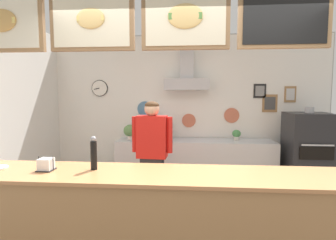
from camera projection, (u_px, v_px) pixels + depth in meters
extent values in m
cube|color=#9E9E99|center=(188.00, 110.00, 5.25)|extent=(5.22, 0.12, 2.84)
cube|color=white|center=(188.00, 111.00, 5.19)|extent=(5.18, 0.01, 2.80)
cylinder|color=black|center=(100.00, 88.00, 5.28)|extent=(0.32, 0.02, 0.32)
cylinder|color=white|center=(100.00, 88.00, 5.26)|extent=(0.29, 0.01, 0.29)
cube|color=black|center=(97.00, 89.00, 5.26)|extent=(0.11, 0.01, 0.03)
cylinder|color=teal|center=(145.00, 109.00, 5.24)|extent=(0.29, 0.02, 0.29)
cylinder|color=#C1664C|center=(189.00, 121.00, 5.19)|extent=(0.26, 0.02, 0.26)
cylinder|color=#C1664C|center=(232.00, 115.00, 5.11)|extent=(0.28, 0.02, 0.28)
cube|color=#997047|center=(290.00, 94.00, 4.99)|extent=(0.21, 0.02, 0.29)
cube|color=silver|center=(290.00, 94.00, 4.98)|extent=(0.15, 0.01, 0.21)
cube|color=#997047|center=(270.00, 103.00, 5.04)|extent=(0.27, 0.02, 0.33)
cube|color=#414141|center=(270.00, 103.00, 5.03)|extent=(0.19, 0.01, 0.23)
cube|color=black|center=(260.00, 91.00, 5.03)|extent=(0.22, 0.02, 0.26)
cube|color=gray|center=(260.00, 91.00, 5.02)|extent=(0.16, 0.01, 0.19)
cube|color=#B7BABF|center=(187.00, 85.00, 4.97)|extent=(0.81, 0.36, 0.20)
cube|color=#B7BABF|center=(187.00, 58.00, 4.99)|extent=(0.24, 0.24, 0.78)
cube|color=#9E754C|center=(4.00, 23.00, 2.60)|extent=(0.79, 0.05, 0.55)
cube|color=#F2E5C6|center=(2.00, 22.00, 2.57)|extent=(0.72, 0.01, 0.48)
ellipsoid|color=tan|center=(1.00, 21.00, 2.56)|extent=(0.30, 0.04, 0.21)
cube|color=#E5C666|center=(0.00, 20.00, 2.55)|extent=(0.29, 0.01, 0.05)
cube|color=olive|center=(92.00, 21.00, 2.53)|extent=(0.79, 0.05, 0.55)
cube|color=beige|center=(91.00, 20.00, 2.50)|extent=(0.72, 0.01, 0.48)
ellipsoid|color=#E5BC70|center=(91.00, 18.00, 2.49)|extent=(0.27, 0.04, 0.19)
cube|color=#E5C666|center=(90.00, 18.00, 2.48)|extent=(0.25, 0.01, 0.05)
cube|color=olive|center=(185.00, 19.00, 2.46)|extent=(0.79, 0.05, 0.55)
cube|color=beige|center=(185.00, 18.00, 2.43)|extent=(0.72, 0.01, 0.48)
ellipsoid|color=#E5BC70|center=(185.00, 16.00, 2.42)|extent=(0.31, 0.04, 0.22)
cube|color=#51843D|center=(185.00, 16.00, 2.41)|extent=(0.30, 0.01, 0.06)
cube|color=#9E754C|center=(284.00, 17.00, 2.39)|extent=(0.79, 0.05, 0.55)
cube|color=black|center=(285.00, 16.00, 2.36)|extent=(0.72, 0.01, 0.48)
cube|color=#B77F4C|center=(183.00, 234.00, 2.38)|extent=(4.11, 0.62, 1.02)
cube|color=#CF8550|center=(184.00, 175.00, 2.33)|extent=(4.19, 0.65, 0.03)
cube|color=silver|center=(195.00, 165.00, 4.94)|extent=(2.79, 0.62, 0.91)
cube|color=#9FA1A5|center=(195.00, 181.00, 4.96)|extent=(2.65, 0.57, 0.02)
cube|color=#232326|center=(307.00, 156.00, 4.51)|extent=(0.68, 0.63, 1.43)
cube|color=black|center=(317.00, 153.00, 4.17)|extent=(0.51, 0.02, 0.20)
cube|color=#B7BABF|center=(318.00, 145.00, 4.14)|extent=(0.48, 0.02, 0.02)
cylinder|color=#B7BABF|center=(309.00, 110.00, 4.43)|extent=(0.14, 0.14, 0.10)
cube|color=#232328|center=(152.00, 188.00, 3.80)|extent=(0.32, 0.22, 0.86)
cube|color=red|center=(152.00, 137.00, 3.74)|extent=(0.42, 0.25, 0.58)
cylinder|color=red|center=(170.00, 135.00, 3.70)|extent=(0.08, 0.08, 0.49)
cylinder|color=red|center=(135.00, 134.00, 3.77)|extent=(0.08, 0.08, 0.49)
sphere|color=#D8AD8E|center=(152.00, 109.00, 3.70)|extent=(0.21, 0.21, 0.21)
ellipsoid|color=#4C331E|center=(152.00, 105.00, 3.70)|extent=(0.20, 0.20, 0.11)
cube|color=#B7BABF|center=(154.00, 129.00, 4.92)|extent=(0.54, 0.37, 0.40)
cylinder|color=#4C4C51|center=(147.00, 131.00, 4.71)|extent=(0.06, 0.06, 0.06)
cube|color=black|center=(153.00, 141.00, 4.71)|extent=(0.49, 0.10, 0.04)
sphere|color=black|center=(162.00, 126.00, 4.69)|extent=(0.04, 0.04, 0.04)
cylinder|color=beige|center=(130.00, 137.00, 4.95)|extent=(0.13, 0.13, 0.08)
ellipsoid|color=#5B844C|center=(130.00, 131.00, 4.94)|extent=(0.24, 0.24, 0.22)
cylinder|color=beige|center=(236.00, 138.00, 4.87)|extent=(0.09, 0.09, 0.07)
ellipsoid|color=#47894C|center=(237.00, 134.00, 4.86)|extent=(0.15, 0.15, 0.14)
cylinder|color=black|center=(94.00, 155.00, 2.44)|extent=(0.06, 0.06, 0.26)
sphere|color=gray|center=(93.00, 139.00, 2.42)|extent=(0.05, 0.05, 0.05)
cube|color=#262628|center=(46.00, 170.00, 2.42)|extent=(0.13, 0.13, 0.01)
cylinder|color=#262628|center=(39.00, 163.00, 2.42)|extent=(0.01, 0.01, 0.12)
cylinder|color=#262628|center=(53.00, 164.00, 2.41)|extent=(0.01, 0.01, 0.12)
cube|color=white|center=(46.00, 164.00, 2.41)|extent=(0.11, 0.11, 0.10)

